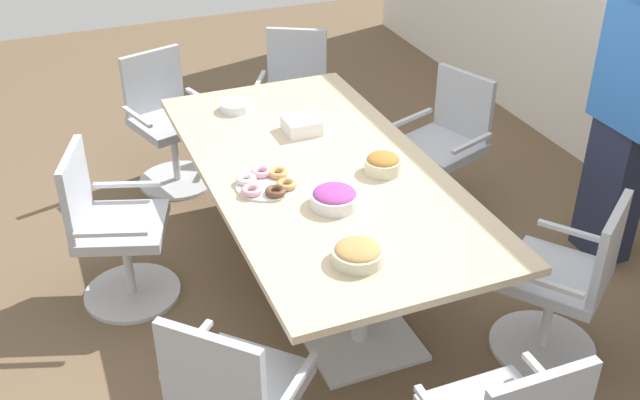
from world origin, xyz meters
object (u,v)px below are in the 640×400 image
object	(u,v)px
office_chair_0	(168,127)
snack_bowl_pretzels	(383,163)
snack_bowl_cookies	(358,253)
office_chair_5	(444,152)
office_chair_1	(113,235)
person_standing_0	(630,110)
donut_platter	(266,183)
conference_table	(320,188)
napkin_pile	(302,125)
snack_bowl_candy_mix	(334,197)
office_chair_6	(294,102)
office_chair_4	(565,289)
plate_stack	(236,106)

from	to	relation	value
office_chair_0	snack_bowl_pretzels	distance (m)	1.89
snack_bowl_cookies	office_chair_5	bearing A→B (deg)	137.03
office_chair_5	snack_bowl_pretzels	bearing A→B (deg)	109.43
office_chair_1	person_standing_0	xyz separation A→B (m)	(0.66, 2.79, 0.54)
office_chair_0	office_chair_1	xyz separation A→B (m)	(1.20, -0.56, 0.00)
office_chair_1	donut_platter	distance (m)	0.92
office_chair_5	person_standing_0	world-z (taller)	person_standing_0
conference_table	napkin_pile	bearing A→B (deg)	171.80
office_chair_1	donut_platter	world-z (taller)	office_chair_1
snack_bowl_candy_mix	office_chair_6	bearing A→B (deg)	165.43
office_chair_6	snack_bowl_pretzels	world-z (taller)	office_chair_6
office_chair_4	office_chair_5	size ratio (longest dim) A/B	1.00
office_chair_1	office_chair_4	world-z (taller)	same
office_chair_1	person_standing_0	distance (m)	2.91
napkin_pile	plate_stack	bearing A→B (deg)	-147.84
office_chair_1	office_chair_4	bearing A→B (deg)	75.71
person_standing_0	donut_platter	world-z (taller)	person_standing_0
conference_table	donut_platter	world-z (taller)	donut_platter
snack_bowl_pretzels	plate_stack	xyz separation A→B (m)	(-1.03, -0.50, -0.02)
donut_platter	plate_stack	xyz separation A→B (m)	(-0.95, 0.12, 0.01)
donut_platter	office_chair_4	bearing A→B (deg)	52.68
napkin_pile	person_standing_0	bearing A→B (deg)	63.95
snack_bowl_candy_mix	napkin_pile	xyz separation A→B (m)	(-0.82, 0.14, -0.00)
office_chair_5	donut_platter	world-z (taller)	office_chair_5
office_chair_1	person_standing_0	size ratio (longest dim) A/B	0.50
snack_bowl_cookies	snack_bowl_candy_mix	world-z (taller)	snack_bowl_candy_mix
snack_bowl_candy_mix	person_standing_0	bearing A→B (deg)	90.46
office_chair_0	plate_stack	size ratio (longest dim) A/B	4.84
office_chair_4	snack_bowl_pretzels	bearing A→B (deg)	88.93
office_chair_0	plate_stack	bearing A→B (deg)	99.37
conference_table	office_chair_5	xyz separation A→B (m)	(-0.47, 1.06, -0.22)
office_chair_1	snack_bowl_candy_mix	size ratio (longest dim) A/B	3.76
office_chair_5	snack_bowl_cookies	world-z (taller)	office_chair_5
office_chair_6	snack_bowl_candy_mix	size ratio (longest dim) A/B	3.76
donut_platter	napkin_pile	xyz separation A→B (m)	(-0.52, 0.39, 0.02)
office_chair_5	plate_stack	distance (m)	1.38
office_chair_0	snack_bowl_candy_mix	world-z (taller)	office_chair_0
office_chair_4	office_chair_5	xyz separation A→B (m)	(-1.47, 0.17, 0.00)
office_chair_0	snack_bowl_pretzels	world-z (taller)	office_chair_0
office_chair_5	plate_stack	world-z (taller)	office_chair_5
office_chair_0	office_chair_4	xyz separation A→B (m)	(2.50, 1.41, 0.00)
office_chair_6	snack_bowl_cookies	bearing A→B (deg)	105.30
person_standing_0	napkin_pile	world-z (taller)	person_standing_0
snack_bowl_cookies	snack_bowl_candy_mix	distance (m)	0.47
office_chair_1	plate_stack	distance (m)	1.11
office_chair_4	snack_bowl_candy_mix	distance (m)	1.21
person_standing_0	conference_table	bearing A→B (deg)	77.63
conference_table	donut_platter	size ratio (longest dim) A/B	7.43
office_chair_1	office_chair_0	bearing A→B (deg)	173.90
office_chair_1	donut_platter	size ratio (longest dim) A/B	2.82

